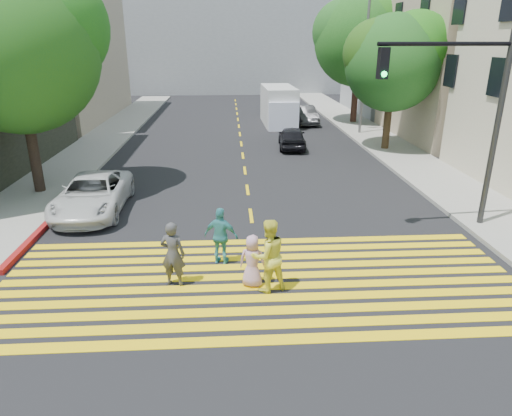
{
  "coord_description": "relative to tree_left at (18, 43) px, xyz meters",
  "views": [
    {
      "loc": [
        -0.72,
        -9.14,
        5.89
      ],
      "look_at": [
        0.0,
        3.0,
        1.4
      ],
      "focal_mm": 32.0,
      "sensor_mm": 36.0,
      "label": 1
    }
  ],
  "objects": [
    {
      "name": "building_right_grey",
      "position": [
        23.36,
        20.99,
        -0.8
      ],
      "size": [
        10.0,
        10.0,
        10.0
      ],
      "primitive_type": "cube",
      "color": "gray",
      "rests_on": "ground"
    },
    {
      "name": "dark_car_parked",
      "position": [
        13.31,
        15.68,
        -5.14
      ],
      "size": [
        1.57,
        4.04,
        1.31
      ],
      "primitive_type": "imported",
      "rotation": [
        0.0,
        0.0,
        0.05
      ],
      "color": "#2C2D2F",
      "rests_on": "ground"
    },
    {
      "name": "building_right_tan",
      "position": [
        23.36,
        9.99,
        -0.8
      ],
      "size": [
        10.0,
        10.0,
        10.0
      ],
      "primitive_type": "cube",
      "color": "tan",
      "rests_on": "ground"
    },
    {
      "name": "sidewalk_right",
      "position": [
        16.86,
        5.99,
        -5.72
      ],
      "size": [
        3.0,
        60.0,
        0.15
      ],
      "primitive_type": "cube",
      "color": "gray",
      "rests_on": "ground"
    },
    {
      "name": "curb_red",
      "position": [
        1.46,
        -3.01,
        -5.72
      ],
      "size": [
        0.2,
        8.0,
        0.16
      ],
      "primitive_type": "cube",
      "color": "maroon",
      "rests_on": "ground"
    },
    {
      "name": "building_left_tan",
      "position": [
        -7.64,
        18.99,
        -0.8
      ],
      "size": [
        12.0,
        16.0,
        10.0
      ],
      "primitive_type": "cube",
      "color": "tan",
      "rests_on": "ground"
    },
    {
      "name": "pedestrian_woman",
      "position": [
        8.53,
        -8.13,
        -4.86
      ],
      "size": [
        1.1,
        0.98,
        1.88
      ],
      "primitive_type": "imported",
      "rotation": [
        0.0,
        0.0,
        3.49
      ],
      "color": "yellow",
      "rests_on": "ground"
    },
    {
      "name": "crosswalk",
      "position": [
        8.36,
        -7.73,
        -5.79
      ],
      "size": [
        13.4,
        5.3,
        0.01
      ],
      "color": "yellow",
      "rests_on": "ground"
    },
    {
      "name": "silver_car",
      "position": [
        12.1,
        21.77,
        -5.14
      ],
      "size": [
        2.03,
        4.61,
        1.32
      ],
      "primitive_type": "imported",
      "rotation": [
        0.0,
        0.0,
        3.1
      ],
      "color": "gray",
      "rests_on": "ground"
    },
    {
      "name": "sidewalk_left",
      "position": [
        -0.14,
        12.99,
        -5.72
      ],
      "size": [
        3.0,
        40.0,
        0.15
      ],
      "primitive_type": "cube",
      "color": "gray",
      "rests_on": "ground"
    },
    {
      "name": "pedestrian_child",
      "position": [
        8.15,
        -7.9,
        -5.11
      ],
      "size": [
        0.76,
        0.59,
        1.37
      ],
      "primitive_type": "imported",
      "rotation": [
        0.0,
        0.0,
        2.89
      ],
      "color": "#BC8DA9",
      "rests_on": "ground"
    },
    {
      "name": "traffic_signal",
      "position": [
        14.82,
        -4.56,
        -1.78
      ],
      "size": [
        4.22,
        0.68,
        6.2
      ],
      "rotation": [
        0.0,
        0.0,
        0.09
      ],
      "color": "#2B2B2B",
      "rests_on": "ground"
    },
    {
      "name": "pedestrian_man",
      "position": [
        6.16,
        -7.74,
        -4.94
      ],
      "size": [
        0.7,
        0.55,
        1.72
      ],
      "primitive_type": "imported",
      "rotation": [
        0.0,
        0.0,
        2.91
      ],
      "color": "#3C3C3D",
      "rests_on": "ground"
    },
    {
      "name": "tree_right_near",
      "position": [
        16.49,
        6.73,
        -0.8
      ],
      "size": [
        6.83,
        6.62,
        7.38
      ],
      "rotation": [
        0.0,
        0.0,
        -0.39
      ],
      "color": "#45311A",
      "rests_on": "ground"
    },
    {
      "name": "pedestrian_extra",
      "position": [
        7.35,
        -6.6,
        -4.98
      ],
      "size": [
        1.03,
        0.67,
        1.63
      ],
      "primitive_type": "imported",
      "rotation": [
        0.0,
        0.0,
        2.83
      ],
      "color": "teal",
      "rests_on": "ground"
    },
    {
      "name": "dark_car_near",
      "position": [
        11.25,
        7.67,
        -5.17
      ],
      "size": [
        1.77,
        3.8,
        1.26
      ],
      "primitive_type": "imported",
      "rotation": [
        0.0,
        0.0,
        3.06
      ],
      "color": "black",
      "rests_on": "ground"
    },
    {
      "name": "white_sedan",
      "position": [
        2.68,
        -2.25,
        -5.13
      ],
      "size": [
        2.3,
        4.84,
        1.33
      ],
      "primitive_type": "imported",
      "rotation": [
        0.0,
        0.0,
        0.02
      ],
      "color": "silver",
      "rests_on": "ground"
    },
    {
      "name": "tree_left",
      "position": [
        0.0,
        0.0,
        0.0
      ],
      "size": [
        7.63,
        7.54,
        8.6
      ],
      "rotation": [
        0.0,
        0.0,
        0.32
      ],
      "color": "black",
      "rests_on": "ground"
    },
    {
      "name": "white_van",
      "position": [
        11.32,
        15.45,
        -4.51
      ],
      "size": [
        2.29,
        5.79,
        2.71
      ],
      "rotation": [
        0.0,
        0.0,
        0.02
      ],
      "color": "silver",
      "rests_on": "ground"
    },
    {
      "name": "street_lamp",
      "position": [
        16.04,
        11.35,
        -0.58
      ],
      "size": [
        2.06,
        0.33,
        9.08
      ],
      "rotation": [
        0.0,
        0.0,
        -0.07
      ],
      "color": "slate",
      "rests_on": "ground"
    },
    {
      "name": "tree_right_far",
      "position": [
        17.02,
        15.61,
        0.35
      ],
      "size": [
        8.4,
        8.13,
        9.1
      ],
      "rotation": [
        0.0,
        0.0,
        -0.37
      ],
      "color": "black",
      "rests_on": "ground"
    },
    {
      "name": "lane_line",
      "position": [
        8.36,
        13.49,
        -5.79
      ],
      "size": [
        0.12,
        34.4,
        0.01
      ],
      "color": "yellow",
      "rests_on": "ground"
    },
    {
      "name": "ground",
      "position": [
        8.36,
        -9.01,
        -5.8
      ],
      "size": [
        120.0,
        120.0,
        0.0
      ],
      "primitive_type": "plane",
      "color": "black"
    },
    {
      "name": "backdrop_block",
      "position": [
        8.36,
        38.99,
        0.2
      ],
      "size": [
        30.0,
        8.0,
        12.0
      ],
      "primitive_type": "cube",
      "color": "gray",
      "rests_on": "ground"
    }
  ]
}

